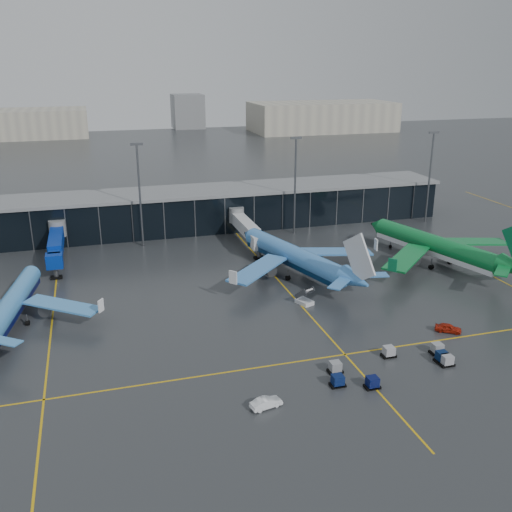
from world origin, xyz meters
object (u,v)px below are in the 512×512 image
object	(u,v)px
service_van_white	(266,403)
mobile_airstair	(305,300)
baggage_carts	(395,364)
service_van_red	(448,328)
airliner_klm_near	(294,245)
airliner_aer_lingus	(436,234)
airliner_arkefly	(11,291)

from	to	relation	value
service_van_white	mobile_airstair	bearing A→B (deg)	-41.87
baggage_carts	mobile_airstair	xyz separation A→B (m)	(-4.58, 26.32, 0.01)
baggage_carts	service_van_red	xyz separation A→B (m)	(14.76, 8.34, -0.01)
airliner_klm_near	airliner_aer_lingus	bearing A→B (deg)	-21.08
airliner_arkefly	baggage_carts	xyz separation A→B (m)	(56.77, -33.60, -5.06)
airliner_arkefly	airliner_aer_lingus	size ratio (longest dim) A/B	0.83
airliner_arkefly	baggage_carts	distance (m)	66.16
airliner_arkefly	airliner_aer_lingus	bearing A→B (deg)	12.72
airliner_klm_near	baggage_carts	bearing A→B (deg)	-104.92
mobile_airstair	service_van_red	size ratio (longest dim) A/B	0.86
airliner_klm_near	mobile_airstair	bearing A→B (deg)	-118.77
airliner_arkefly	airliner_klm_near	distance (m)	56.12
airliner_arkefly	mobile_airstair	xyz separation A→B (m)	(52.19, -7.28, -5.05)
airliner_aer_lingus	mobile_airstair	distance (m)	38.93
airliner_arkefly	service_van_white	distance (m)	51.83
airliner_klm_near	mobile_airstair	distance (m)	16.90
airliner_aer_lingus	service_van_white	bearing A→B (deg)	-156.92
mobile_airstair	service_van_white	world-z (taller)	mobile_airstair
airliner_arkefly	airliner_klm_near	world-z (taller)	airliner_klm_near
service_van_white	baggage_carts	bearing A→B (deg)	-91.50
airliner_aer_lingus	mobile_airstair	world-z (taller)	airliner_aer_lingus
airliner_aer_lingus	baggage_carts	xyz separation A→B (m)	(-31.62, -39.21, -6.28)
mobile_airstair	service_van_white	size ratio (longest dim) A/B	0.85
airliner_arkefly	airliner_klm_near	size ratio (longest dim) A/B	0.86
airliner_klm_near	baggage_carts	distance (m)	42.21
service_van_white	airliner_klm_near	bearing A→B (deg)	-36.56
airliner_aer_lingus	service_van_red	xyz separation A→B (m)	(-16.86, -30.87, -6.30)
service_van_red	airliner_arkefly	bearing A→B (deg)	105.76
airliner_arkefly	baggage_carts	size ratio (longest dim) A/B	1.78
airliner_aer_lingus	baggage_carts	distance (m)	50.76
airliner_klm_near	airliner_aer_lingus	world-z (taller)	airliner_aer_lingus
airliner_klm_near	service_van_red	distance (m)	37.55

